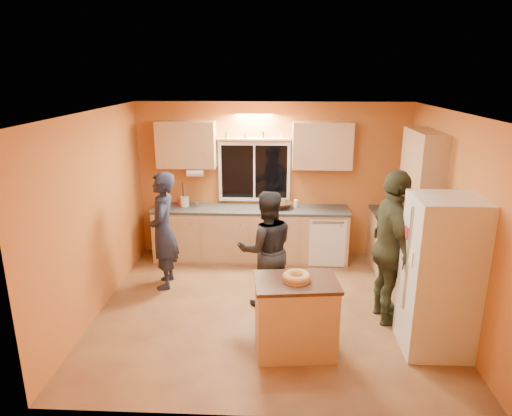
# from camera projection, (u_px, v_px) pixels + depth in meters

# --- Properties ---
(ground) EXTENTS (4.50, 4.50, 0.00)m
(ground) POSITION_uv_depth(u_px,v_px,m) (269.00, 309.00, 6.13)
(ground) COLOR brown
(ground) RESTS_ON ground
(room_shell) EXTENTS (4.54, 4.04, 2.61)m
(room_shell) POSITION_uv_depth(u_px,v_px,m) (280.00, 185.00, 6.06)
(room_shell) COLOR #BF7031
(room_shell) RESTS_ON ground
(back_counter) EXTENTS (4.23, 0.62, 0.90)m
(back_counter) POSITION_uv_depth(u_px,v_px,m) (272.00, 234.00, 7.63)
(back_counter) COLOR tan
(back_counter) RESTS_ON ground
(right_counter) EXTENTS (0.62, 1.84, 0.90)m
(right_counter) POSITION_uv_depth(u_px,v_px,m) (409.00, 265.00, 6.40)
(right_counter) COLOR tan
(right_counter) RESTS_ON ground
(refrigerator) EXTENTS (0.72, 0.70, 1.80)m
(refrigerator) POSITION_uv_depth(u_px,v_px,m) (440.00, 276.00, 5.03)
(refrigerator) COLOR silver
(refrigerator) RESTS_ON ground
(island) EXTENTS (0.97, 0.71, 0.88)m
(island) POSITION_uv_depth(u_px,v_px,m) (295.00, 316.00, 5.09)
(island) COLOR tan
(island) RESTS_ON ground
(bundt_pastry) EXTENTS (0.31, 0.31, 0.09)m
(bundt_pastry) POSITION_uv_depth(u_px,v_px,m) (296.00, 277.00, 4.95)
(bundt_pastry) COLOR tan
(bundt_pastry) RESTS_ON island
(person_left) EXTENTS (0.48, 0.67, 1.72)m
(person_left) POSITION_uv_depth(u_px,v_px,m) (163.00, 231.00, 6.58)
(person_left) COLOR black
(person_left) RESTS_ON ground
(person_center) EXTENTS (0.89, 0.76, 1.60)m
(person_center) POSITION_uv_depth(u_px,v_px,m) (266.00, 249.00, 6.04)
(person_center) COLOR black
(person_center) RESTS_ON ground
(person_right) EXTENTS (0.57, 1.19, 1.96)m
(person_right) POSITION_uv_depth(u_px,v_px,m) (392.00, 248.00, 5.59)
(person_right) COLOR #303320
(person_right) RESTS_ON ground
(mixing_bowl) EXTENTS (0.51, 0.51, 0.10)m
(mixing_bowl) POSITION_uv_depth(u_px,v_px,m) (279.00, 205.00, 7.52)
(mixing_bowl) COLOR black
(mixing_bowl) RESTS_ON back_counter
(utensil_crock) EXTENTS (0.14, 0.14, 0.17)m
(utensil_crock) POSITION_uv_depth(u_px,v_px,m) (185.00, 201.00, 7.59)
(utensil_crock) COLOR #EFE8C8
(utensil_crock) RESTS_ON back_counter
(potted_plant) EXTENTS (0.28, 0.26, 0.28)m
(potted_plant) POSITION_uv_depth(u_px,v_px,m) (430.00, 244.00, 5.57)
(potted_plant) COLOR gray
(potted_plant) RESTS_ON right_counter
(red_box) EXTENTS (0.17, 0.14, 0.07)m
(red_box) POSITION_uv_depth(u_px,v_px,m) (408.00, 230.00, 6.38)
(red_box) COLOR #B11B29
(red_box) RESTS_ON right_counter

